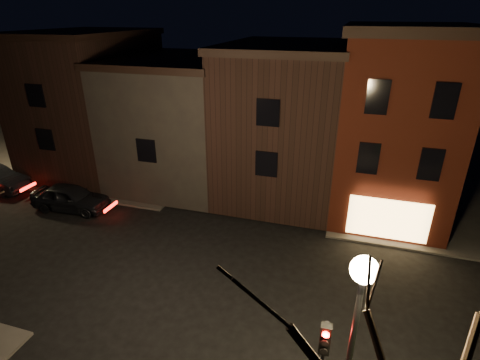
% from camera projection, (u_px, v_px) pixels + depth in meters
% --- Properties ---
extents(ground, '(120.00, 120.00, 0.00)m').
position_uv_depth(ground, '(205.00, 278.00, 17.23)').
color(ground, black).
rests_on(ground, ground).
extents(sidewalk_far_left, '(30.00, 30.00, 0.12)m').
position_uv_depth(sidewalk_far_left, '(101.00, 126.00, 39.94)').
color(sidewalk_far_left, '#2D2B28').
rests_on(sidewalk_far_left, ground).
extents(corner_building, '(6.50, 8.50, 10.50)m').
position_uv_depth(corner_building, '(396.00, 124.00, 21.15)').
color(corner_building, '#4D180D').
rests_on(corner_building, ground).
extents(row_building_a, '(7.30, 10.30, 9.40)m').
position_uv_depth(row_building_a, '(285.00, 120.00, 24.00)').
color(row_building_a, black).
rests_on(row_building_a, ground).
extents(row_building_b, '(7.80, 10.30, 8.40)m').
position_uv_depth(row_building_b, '(182.00, 119.00, 26.12)').
color(row_building_b, black).
rests_on(row_building_b, ground).
extents(row_building_c, '(7.30, 10.30, 9.90)m').
position_uv_depth(row_building_c, '(92.00, 102.00, 27.74)').
color(row_building_c, black).
rests_on(row_building_c, ground).
extents(street_lamp_near, '(0.60, 0.60, 6.48)m').
position_uv_depth(street_lamp_near, '(357.00, 311.00, 8.22)').
color(street_lamp_near, black).
rests_on(street_lamp_near, sidewalk_near_right).
extents(parked_car_a, '(4.84, 2.23, 1.61)m').
position_uv_depth(parked_car_a, '(70.00, 197.00, 22.88)').
color(parked_car_a, black).
rests_on(parked_car_a, ground).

